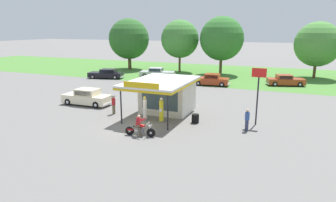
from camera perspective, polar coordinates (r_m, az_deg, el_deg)
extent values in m
plane|color=slate|center=(23.83, -6.30, -4.73)|extent=(300.00, 300.00, 0.00)
cube|color=#477A33|center=(51.53, 9.89, 5.15)|extent=(120.00, 24.00, 0.01)
cube|color=beige|center=(27.42, -0.03, 1.05)|extent=(4.21, 3.79, 2.99)
cube|color=#384C56|center=(25.73, -1.62, 0.34)|extent=(3.37, 0.05, 1.91)
cube|color=silver|center=(25.70, -1.37, 3.77)|extent=(4.91, 7.44, 0.16)
cube|color=gold|center=(25.73, -1.37, 3.37)|extent=(4.91, 7.44, 0.18)
cube|color=gold|center=(22.37, -5.18, 3.00)|extent=(2.95, 0.08, 0.44)
cylinder|color=black|center=(22.30, -0.06, -1.93)|extent=(0.12, 0.12, 2.99)
cylinder|color=black|center=(24.06, -8.92, -0.92)|extent=(0.12, 0.12, 2.99)
cube|color=slate|center=(25.28, -4.38, -3.48)|extent=(0.44, 0.44, 0.10)
cylinder|color=silver|center=(25.03, -4.42, -1.54)|extent=(0.34, 0.34, 1.67)
cube|color=white|center=(24.86, -4.61, -1.45)|extent=(0.22, 0.02, 0.28)
sphere|color=#EACC4C|center=(24.79, -4.46, 0.64)|extent=(0.26, 0.26, 0.26)
cube|color=slate|center=(24.67, -1.26, -3.88)|extent=(0.44, 0.44, 0.10)
cylinder|color=yellow|center=(24.41, -1.27, -1.87)|extent=(0.34, 0.34, 1.69)
cube|color=white|center=(24.23, -1.44, -1.79)|extent=(0.22, 0.02, 0.28)
sphere|color=white|center=(24.17, -1.28, 0.38)|extent=(0.26, 0.26, 0.26)
cylinder|color=black|center=(21.29, -3.26, -6.04)|extent=(0.65, 0.19, 0.64)
cylinder|color=silver|center=(21.29, -3.26, -6.04)|extent=(0.18, 0.14, 0.16)
cylinder|color=black|center=(21.79, -7.30, -5.66)|extent=(0.65, 0.19, 0.64)
cylinder|color=silver|center=(21.79, -7.30, -5.66)|extent=(0.18, 0.14, 0.16)
ellipsoid|color=#B21414|center=(21.34, -5.07, -4.71)|extent=(0.59, 0.32, 0.24)
cube|color=#59595E|center=(21.48, -5.18, -5.61)|extent=(0.47, 0.30, 0.36)
cube|color=black|center=(21.48, -5.96, -4.79)|extent=(0.51, 0.33, 0.10)
cylinder|color=silver|center=(21.22, -3.53, -5.31)|extent=(0.38, 0.12, 0.71)
cylinder|color=silver|center=(21.14, -3.85, -4.30)|extent=(0.14, 0.70, 0.04)
sphere|color=silver|center=(21.16, -3.59, -4.74)|extent=(0.16, 0.16, 0.16)
cube|color=#B21414|center=(21.73, -7.18, -5.37)|extent=(0.46, 0.24, 0.12)
cylinder|color=silver|center=(21.78, -6.05, -5.75)|extent=(0.71, 0.18, 0.18)
cube|color=brown|center=(21.43, -5.78, -4.65)|extent=(0.45, 0.39, 0.14)
cylinder|color=brown|center=(21.64, -5.12, -5.57)|extent=(0.15, 0.25, 0.56)
cylinder|color=brown|center=(21.36, -5.40, -5.84)|extent=(0.15, 0.25, 0.56)
cylinder|color=#B21E23|center=(21.32, -5.70, -3.85)|extent=(0.45, 0.38, 0.60)
sphere|color=beige|center=(21.20, -5.57, -2.90)|extent=(0.22, 0.22, 0.22)
cylinder|color=#B21E23|center=(21.40, -4.92, -3.54)|extent=(0.54, 0.17, 0.31)
cylinder|color=#B21E23|center=(21.04, -5.27, -3.85)|extent=(0.54, 0.17, 0.31)
cube|color=beige|center=(31.11, -15.21, 0.40)|extent=(4.90, 1.93, 0.84)
cube|color=beige|center=(30.87, -15.09, 1.68)|extent=(2.21, 1.65, 0.61)
cube|color=#283847|center=(31.51, -16.66, 1.82)|extent=(0.07, 1.43, 0.49)
cube|color=#283847|center=(30.26, -15.96, 1.39)|extent=(1.85, 0.07, 0.46)
cube|color=#283847|center=(31.50, -14.25, 1.97)|extent=(1.85, 0.07, 0.46)
cube|color=silver|center=(32.67, -18.67, 0.24)|extent=(0.16, 1.74, 0.18)
cube|color=silver|center=(29.81, -11.35, -0.55)|extent=(0.16, 1.74, 0.18)
sphere|color=white|center=(32.17, -19.38, 0.60)|extent=(0.18, 0.18, 0.18)
sphere|color=white|center=(33.04, -18.08, 1.04)|extent=(0.18, 0.18, 0.18)
cylinder|color=black|center=(31.52, -18.52, -0.17)|extent=(0.66, 0.21, 0.66)
cylinder|color=silver|center=(31.52, -18.52, -0.17)|extent=(0.30, 0.23, 0.30)
cylinder|color=black|center=(32.81, -16.64, 0.50)|extent=(0.66, 0.21, 0.66)
cylinder|color=silver|center=(32.81, -16.64, 0.50)|extent=(0.30, 0.23, 0.30)
cylinder|color=black|center=(29.55, -13.56, -0.73)|extent=(0.66, 0.21, 0.66)
cylinder|color=silver|center=(29.55, -13.56, -0.73)|extent=(0.30, 0.23, 0.30)
cylinder|color=black|center=(30.92, -11.78, 0.01)|extent=(0.66, 0.21, 0.66)
cylinder|color=silver|center=(30.92, -11.78, 0.01)|extent=(0.30, 0.23, 0.30)
cube|color=#B7B7BC|center=(47.26, -2.07, 5.23)|extent=(5.62, 2.88, 0.70)
cube|color=#B7B7BC|center=(47.21, -2.31, 6.01)|extent=(2.35, 2.00, 0.58)
cube|color=#283847|center=(47.00, -1.10, 5.98)|extent=(0.33, 1.41, 0.47)
cube|color=#283847|center=(47.98, -2.10, 6.13)|extent=(1.73, 0.38, 0.44)
cube|color=#283847|center=(46.45, -2.53, 5.88)|extent=(1.73, 0.38, 0.44)
cube|color=silver|center=(46.77, 1.19, 4.86)|extent=(0.47, 1.73, 0.18)
cube|color=silver|center=(47.96, -5.24, 5.02)|extent=(0.47, 1.73, 0.18)
sphere|color=white|center=(47.31, 1.32, 5.28)|extent=(0.18, 0.18, 0.18)
sphere|color=white|center=(46.16, 1.08, 5.07)|extent=(0.18, 0.18, 0.18)
cylinder|color=black|center=(47.76, 0.31, 5.08)|extent=(0.69, 0.33, 0.66)
cylinder|color=silver|center=(47.76, 0.31, 5.08)|extent=(0.34, 0.28, 0.30)
cylinder|color=black|center=(46.09, -0.08, 4.76)|extent=(0.69, 0.33, 0.66)
cylinder|color=silver|center=(46.09, -0.08, 4.76)|extent=(0.34, 0.28, 0.30)
cylinder|color=black|center=(48.54, -3.95, 5.19)|extent=(0.69, 0.33, 0.66)
cylinder|color=silver|center=(48.54, -3.95, 5.19)|extent=(0.34, 0.28, 0.30)
cylinder|color=black|center=(46.90, -4.48, 4.88)|extent=(0.69, 0.33, 0.66)
cylinder|color=silver|center=(46.90, -4.48, 4.88)|extent=(0.34, 0.28, 0.30)
cube|color=#993819|center=(40.80, 8.22, 3.82)|extent=(4.75, 2.22, 0.82)
cube|color=#993819|center=(40.67, 8.43, 4.76)|extent=(2.05, 1.80, 0.54)
cube|color=#283847|center=(40.83, 7.12, 4.84)|extent=(0.15, 1.47, 0.44)
cube|color=#283847|center=(39.87, 8.22, 4.59)|extent=(1.64, 0.15, 0.41)
cube|color=#283847|center=(41.46, 8.62, 4.92)|extent=(1.64, 0.15, 0.41)
cube|color=silver|center=(41.31, 5.00, 3.62)|extent=(0.25, 1.80, 0.18)
cube|color=silver|center=(40.52, 11.47, 3.20)|extent=(0.25, 1.80, 0.18)
sphere|color=white|center=(40.67, 4.80, 3.94)|extent=(0.18, 0.18, 0.18)
sphere|color=white|center=(41.83, 5.19, 4.21)|extent=(0.18, 0.18, 0.18)
cylinder|color=black|center=(40.29, 5.78, 3.39)|extent=(0.67, 0.25, 0.66)
cylinder|color=silver|center=(40.29, 5.78, 3.39)|extent=(0.31, 0.24, 0.30)
cylinder|color=black|center=(41.99, 6.30, 3.80)|extent=(0.67, 0.25, 0.66)
cylinder|color=silver|center=(41.99, 6.30, 3.80)|extent=(0.31, 0.24, 0.30)
cylinder|color=black|center=(39.74, 10.21, 3.10)|extent=(0.67, 0.25, 0.66)
cylinder|color=silver|center=(39.74, 10.21, 3.10)|extent=(0.31, 0.24, 0.30)
cylinder|color=black|center=(41.47, 10.56, 3.52)|extent=(0.67, 0.25, 0.66)
cylinder|color=silver|center=(41.47, 10.56, 3.52)|extent=(0.31, 0.24, 0.30)
cube|color=#993819|center=(43.17, 21.48, 3.50)|extent=(5.05, 3.20, 0.76)
cube|color=#993819|center=(43.01, 21.24, 4.35)|extent=(2.32, 2.16, 0.51)
cube|color=#283847|center=(43.28, 22.43, 4.29)|extent=(0.47, 1.43, 0.41)
cube|color=#283847|center=(43.79, 20.96, 4.53)|extent=(1.56, 0.51, 0.39)
cube|color=#283847|center=(42.23, 21.54, 4.17)|extent=(1.56, 0.51, 0.39)
cube|color=silver|center=(43.94, 24.43, 3.05)|extent=(0.65, 1.76, 0.18)
cube|color=silver|center=(42.61, 18.38, 3.28)|extent=(0.65, 1.76, 0.18)
sphere|color=white|center=(44.46, 24.23, 3.57)|extent=(0.18, 0.18, 0.18)
sphere|color=white|center=(43.33, 24.74, 3.28)|extent=(0.18, 0.18, 0.18)
cylinder|color=black|center=(44.52, 23.12, 3.34)|extent=(0.69, 0.39, 0.66)
cylinder|color=silver|center=(44.52, 23.12, 3.34)|extent=(0.35, 0.30, 0.30)
cylinder|color=black|center=(42.85, 23.83, 2.91)|extent=(0.69, 0.39, 0.66)
cylinder|color=silver|center=(42.85, 23.83, 2.91)|extent=(0.35, 0.30, 0.30)
cylinder|color=black|center=(43.64, 19.13, 3.50)|extent=(0.69, 0.39, 0.66)
cylinder|color=silver|center=(43.64, 19.13, 3.50)|extent=(0.35, 0.30, 0.30)
cylinder|color=black|center=(41.94, 19.69, 3.06)|extent=(0.69, 0.39, 0.66)
cylinder|color=silver|center=(41.94, 19.69, 3.06)|extent=(0.35, 0.30, 0.30)
cube|color=black|center=(47.06, -11.75, 4.92)|extent=(5.49, 3.07, 0.72)
cube|color=black|center=(46.80, -11.24, 5.66)|extent=(2.67, 2.20, 0.51)
cube|color=#283847|center=(47.22, -12.55, 5.67)|extent=(0.38, 1.48, 0.41)
cube|color=#283847|center=(46.03, -11.60, 5.51)|extent=(1.94, 0.48, 0.39)
cube|color=#283847|center=(47.58, -10.89, 5.81)|extent=(1.94, 0.48, 0.39)
cube|color=silver|center=(48.09, -14.66, 4.66)|extent=(0.54, 1.82, 0.18)
cube|color=silver|center=(46.23, -8.69, 4.60)|extent=(0.54, 1.82, 0.18)
sphere|color=white|center=(47.49, -14.99, 4.86)|extent=(0.18, 0.18, 0.18)
sphere|color=white|center=(48.62, -14.40, 5.10)|extent=(0.18, 0.18, 0.18)
cylinder|color=black|center=(46.92, -14.15, 4.51)|extent=(0.69, 0.34, 0.66)
cylinder|color=silver|center=(46.92, -14.15, 4.51)|extent=(0.34, 0.28, 0.30)
cylinder|color=black|center=(48.58, -13.30, 4.86)|extent=(0.69, 0.34, 0.66)
cylinder|color=silver|center=(48.58, -13.30, 4.86)|extent=(0.34, 0.28, 0.30)
cylinder|color=black|center=(45.64, -10.07, 4.47)|extent=(0.69, 0.34, 0.66)
cylinder|color=silver|center=(45.64, -10.07, 4.47)|extent=(0.34, 0.28, 0.30)
cylinder|color=black|center=(47.35, -9.35, 4.82)|extent=(0.69, 0.34, 0.66)
cylinder|color=silver|center=(47.35, -9.35, 4.82)|extent=(0.34, 0.28, 0.30)
cylinder|color=brown|center=(27.26, -10.28, -1.57)|extent=(0.26, 0.26, 0.84)
cylinder|color=#B21E23|center=(27.08, -10.34, -0.10)|extent=(0.34, 0.34, 0.60)
sphere|color=tan|center=(26.99, -10.38, 0.75)|extent=(0.23, 0.23, 0.23)
cylinder|color=black|center=(26.97, -10.38, 0.91)|extent=(0.37, 0.37, 0.02)
cylinder|color=#2D3351|center=(23.22, 14.75, -4.51)|extent=(0.26, 0.26, 0.85)
cylinder|color=#2D4C8C|center=(23.01, 14.86, -2.78)|extent=(0.34, 0.34, 0.60)
sphere|color=tan|center=(22.90, 14.92, -1.78)|extent=(0.23, 0.23, 0.23)
cylinder|color=brown|center=(51.17, 26.13, 5.38)|extent=(0.43, 0.43, 2.64)
sphere|color=#4C893D|center=(50.85, 26.59, 9.65)|extent=(6.70, 6.70, 6.70)
sphere|color=#4C893D|center=(50.65, 27.49, 8.78)|extent=(4.46, 4.46, 4.46)
cylinder|color=brown|center=(50.33, 10.00, 6.78)|extent=(0.46, 0.46, 3.21)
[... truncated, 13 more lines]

